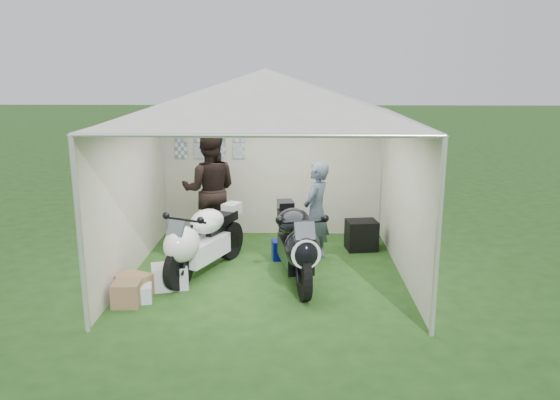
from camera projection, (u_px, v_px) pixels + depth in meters
The scene contains 12 objects.
ground at pixel (267, 271), 8.28m from camera, with size 80.00×80.00×0.00m, color #1E3F15.
canopy_tent at pixel (266, 99), 7.71m from camera, with size 5.66×5.66×3.00m.
motorcycle_white at pixel (202, 239), 8.00m from camera, with size 1.04×1.91×1.00m.
motorcycle_black at pixel (296, 242), 7.74m from camera, with size 0.71×2.17×1.07m.
paddock_stand at pixel (285, 249), 8.80m from camera, with size 0.42×0.26×0.31m, color #0F19C5.
person_dark_jacket at pixel (210, 190), 9.27m from camera, with size 0.96×0.75×1.98m, color black.
person_blue_jacket at pixel (316, 212), 8.59m from camera, with size 0.58×0.38×1.59m, color slate.
equipment_box at pixel (361, 235), 9.24m from camera, with size 0.50×0.40×0.50m, color black.
crate_0 at pixel (170, 276), 7.64m from camera, with size 0.49×0.38×0.32m, color #B9BDC3.
crate_1 at pixel (127, 293), 7.07m from camera, with size 0.35×0.35×0.32m, color brown.
crate_2 at pixel (140, 294), 7.17m from camera, with size 0.31×0.25×0.22m, color silver.
crate_3 at pixel (134, 285), 7.37m from camera, with size 0.44×0.32×0.30m, color olive.
Camera 1 is at (0.41, -7.79, 2.98)m, focal length 35.00 mm.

